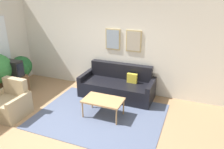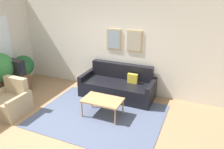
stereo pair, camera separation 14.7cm
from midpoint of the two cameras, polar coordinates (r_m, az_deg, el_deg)
ground_plane at (r=5.00m, az=-11.91°, el=-14.53°), size 16.00×16.00×0.00m
area_rug at (r=5.45m, az=-2.61°, el=-10.62°), size 3.02×2.33×0.01m
wall_back at (r=6.47m, az=0.17°, el=7.65°), size 8.00×0.09×2.70m
couch at (r=6.25m, az=2.26°, el=-3.04°), size 2.07×0.90×0.90m
coffee_table at (r=5.24m, az=-1.69°, el=-6.90°), size 0.94×0.57×0.45m
tv_stand at (r=7.04m, az=-22.97°, el=-2.18°), size 0.64×0.45×0.56m
tv at (r=6.86m, az=-23.57°, el=1.71°), size 0.57×0.28×0.46m
armchair at (r=5.93m, az=-24.37°, el=-6.72°), size 0.82×0.76×0.87m
potted_plant_by_window at (r=7.41m, az=-21.52°, el=2.12°), size 0.63×0.63×0.96m
potted_plant_small at (r=7.25m, az=-22.06°, el=1.04°), size 0.59×0.59×0.88m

